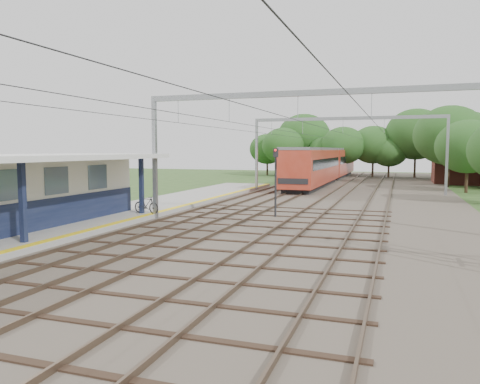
% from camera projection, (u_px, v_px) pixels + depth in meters
% --- Properties ---
extents(ground, '(160.00, 160.00, 0.00)m').
position_uv_depth(ground, '(32.00, 320.00, 11.07)').
color(ground, '#2D4C1E').
rests_on(ground, ground).
extents(ballast_bed, '(18.00, 90.00, 0.10)m').
position_uv_depth(ballast_bed, '(344.00, 199.00, 38.06)').
color(ballast_bed, '#473D33').
rests_on(ballast_bed, ground).
extents(platform, '(5.00, 52.00, 0.35)m').
position_uv_depth(platform, '(108.00, 217.00, 26.66)').
color(platform, gray).
rests_on(platform, ground).
extents(yellow_stripe, '(0.45, 52.00, 0.01)m').
position_uv_depth(yellow_stripe, '(143.00, 216.00, 25.92)').
color(yellow_stripe, yellow).
rests_on(yellow_stripe, platform).
extents(rail_tracks, '(11.80, 88.00, 0.15)m').
position_uv_depth(rail_tracks, '(314.00, 196.00, 38.85)').
color(rail_tracks, brown).
rests_on(rail_tracks, ballast_bed).
extents(catenary_system, '(17.22, 88.00, 7.00)m').
position_uv_depth(catenary_system, '(330.00, 129.00, 33.32)').
color(catenary_system, gray).
rests_on(catenary_system, ground).
extents(tree_band, '(31.72, 30.88, 8.82)m').
position_uv_depth(tree_band, '(366.00, 143.00, 63.24)').
color(tree_band, '#382619').
rests_on(tree_band, ground).
extents(house_far, '(8.00, 6.12, 8.66)m').
position_uv_depth(house_far, '(470.00, 156.00, 54.67)').
color(house_far, brown).
rests_on(house_far, ground).
extents(bicycle, '(1.78, 0.74, 1.04)m').
position_uv_depth(bicycle, '(146.00, 204.00, 26.93)').
color(bicycle, black).
rests_on(bicycle, platform).
extents(train, '(3.17, 39.43, 4.14)m').
position_uv_depth(train, '(327.00, 163.00, 58.79)').
color(train, black).
rests_on(train, ballast_bed).
extents(signal_post, '(0.30, 0.26, 4.09)m').
position_uv_depth(signal_post, '(276.00, 175.00, 27.18)').
color(signal_post, black).
rests_on(signal_post, ground).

